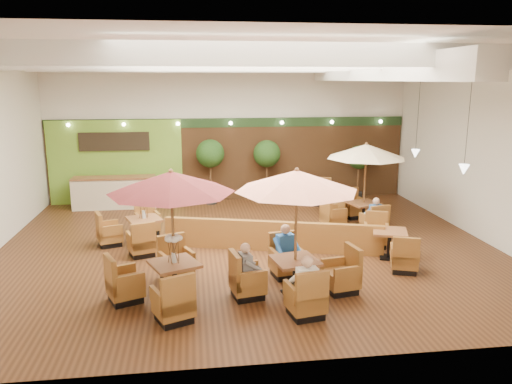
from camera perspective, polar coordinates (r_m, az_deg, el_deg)
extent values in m
plane|color=#381E0F|center=(14.36, -0.93, -6.32)|extent=(14.00, 14.00, 0.00)
cube|color=silver|center=(19.64, -2.98, 7.06)|extent=(14.00, 0.04, 5.50)
cube|color=silver|center=(7.88, 3.99, -1.55)|extent=(14.00, 0.04, 5.50)
cube|color=silver|center=(16.07, 24.75, 4.65)|extent=(0.04, 12.00, 5.50)
cube|color=white|center=(13.59, -1.02, 16.16)|extent=(14.00, 12.00, 0.04)
cube|color=brown|center=(19.73, -2.93, 3.72)|extent=(13.90, 0.10, 3.20)
cube|color=#1E3819|center=(19.54, -2.97, 7.92)|extent=(13.90, 0.12, 0.35)
cube|color=#70A52F|center=(19.82, -15.72, 3.30)|extent=(5.00, 0.08, 3.20)
cube|color=black|center=(19.63, -15.89, 5.57)|extent=(2.60, 0.08, 0.70)
cube|color=white|center=(14.39, 13.37, 13.45)|extent=(0.60, 11.00, 0.60)
cube|color=white|center=(9.62, 1.78, 15.47)|extent=(13.60, 0.12, 0.45)
cube|color=white|center=(12.29, -0.31, 14.89)|extent=(13.60, 0.12, 0.45)
cube|color=white|center=(14.87, -1.60, 14.51)|extent=(13.60, 0.12, 0.45)
cube|color=white|center=(17.56, -2.54, 14.24)|extent=(13.60, 0.12, 0.45)
cylinder|color=black|center=(14.50, 23.20, 8.61)|extent=(0.01, 0.01, 3.20)
cone|color=white|center=(14.67, 22.66, 2.38)|extent=(0.28, 0.28, 0.28)
cylinder|color=black|center=(17.15, 18.11, 9.49)|extent=(0.01, 0.01, 3.20)
cone|color=white|center=(17.30, 17.75, 4.20)|extent=(0.28, 0.28, 0.28)
sphere|color=#FFEAC6|center=(19.76, -20.67, 7.18)|extent=(0.14, 0.14, 0.14)
sphere|color=#FFEAC6|center=(19.41, -14.87, 7.48)|extent=(0.14, 0.14, 0.14)
sphere|color=#FFEAC6|center=(19.26, -8.91, 7.71)|extent=(0.14, 0.14, 0.14)
sphere|color=#FFEAC6|center=(19.31, -2.92, 7.86)|extent=(0.14, 0.14, 0.14)
sphere|color=#FFEAC6|center=(19.57, 2.98, 7.93)|extent=(0.14, 0.14, 0.14)
sphere|color=#FFEAC6|center=(20.03, 8.67, 7.91)|extent=(0.14, 0.14, 0.14)
sphere|color=#FFEAC6|center=(20.67, 14.06, 7.83)|extent=(0.14, 0.14, 0.14)
cube|color=beige|center=(19.25, -15.85, -0.16)|extent=(3.00, 0.70, 1.10)
cube|color=brown|center=(19.13, -15.96, 1.59)|extent=(3.00, 0.75, 0.06)
cube|color=brown|center=(13.98, 1.82, -5.03)|extent=(5.93, 1.85, 0.85)
cube|color=brown|center=(11.01, -9.33, -8.11)|extent=(1.24, 1.24, 0.07)
cylinder|color=black|center=(11.16, -9.26, -9.98)|extent=(0.11, 0.11, 0.74)
cube|color=black|center=(11.31, -9.19, -11.81)|extent=(0.66, 0.66, 0.04)
cube|color=brown|center=(10.22, -9.41, -12.67)|extent=(0.91, 0.91, 0.36)
cube|color=brown|center=(9.84, -10.20, -11.59)|extent=(0.68, 0.37, 0.78)
cube|color=brown|center=(10.03, -11.21, -11.86)|extent=(0.32, 0.60, 0.31)
cube|color=brown|center=(10.23, -7.74, -11.20)|extent=(0.32, 0.60, 0.31)
cube|color=black|center=(10.33, -9.36, -13.96)|extent=(0.81, 0.81, 0.16)
cube|color=brown|center=(12.17, -9.11, -8.40)|extent=(0.91, 0.91, 0.36)
cube|color=brown|center=(12.30, -8.60, -6.49)|extent=(0.68, 0.37, 0.78)
cube|color=brown|center=(12.20, -7.72, -7.17)|extent=(0.32, 0.60, 0.31)
cube|color=brown|center=(11.99, -10.60, -7.65)|extent=(0.32, 0.60, 0.31)
cube|color=black|center=(12.26, -9.07, -9.52)|extent=(0.81, 0.81, 0.16)
cube|color=brown|center=(11.28, -14.72, -10.42)|extent=(0.91, 0.91, 0.36)
cube|color=brown|center=(11.01, -13.50, -9.04)|extent=(0.37, 0.68, 0.78)
cube|color=brown|center=(11.48, -15.24, -8.82)|extent=(0.60, 0.32, 0.31)
cube|color=brown|center=(10.90, -14.31, -9.95)|extent=(0.60, 0.32, 0.31)
cube|color=black|center=(11.38, -14.65, -11.61)|extent=(0.81, 0.81, 0.16)
cylinder|color=brown|center=(10.82, -9.44, -5.18)|extent=(0.06, 0.06, 2.79)
cone|color=#52181A|center=(10.51, -9.68, 1.14)|extent=(2.68, 2.68, 0.45)
sphere|color=brown|center=(10.47, -9.73, 2.37)|extent=(0.10, 0.10, 0.10)
cylinder|color=silver|center=(10.96, -9.36, -7.41)|extent=(0.10, 0.10, 0.22)
cube|color=brown|center=(11.10, 4.51, -7.82)|extent=(1.10, 1.10, 0.07)
cylinder|color=black|center=(11.24, 4.47, -9.68)|extent=(0.11, 0.11, 0.73)
cube|color=black|center=(11.40, 4.44, -11.48)|extent=(0.58, 0.58, 0.04)
cube|color=brown|center=(10.33, 5.69, -12.28)|extent=(0.80, 0.80, 0.36)
cube|color=brown|center=(9.93, 5.81, -11.24)|extent=(0.70, 0.24, 0.78)
cube|color=brown|center=(10.12, 4.02, -11.41)|extent=(0.20, 0.62, 0.31)
cube|color=brown|center=(10.36, 7.38, -10.89)|extent=(0.20, 0.62, 0.31)
cube|color=black|center=(10.44, 5.66, -13.55)|extent=(0.71, 0.71, 0.16)
cube|color=brown|center=(12.23, 3.44, -8.15)|extent=(0.80, 0.80, 0.36)
cube|color=brown|center=(12.39, 3.46, -6.23)|extent=(0.70, 0.24, 0.78)
cube|color=brown|center=(12.27, 4.87, -7.00)|extent=(0.20, 0.62, 0.31)
cube|color=brown|center=(12.04, 2.02, -7.34)|extent=(0.20, 0.62, 0.31)
cube|color=black|center=(12.32, 3.43, -9.26)|extent=(0.71, 0.71, 0.16)
cube|color=brown|center=(11.11, -0.96, -10.34)|extent=(0.80, 0.80, 0.36)
cube|color=brown|center=(10.97, 0.56, -8.78)|extent=(0.24, 0.70, 0.78)
cube|color=brown|center=(11.31, -1.45, -8.70)|extent=(0.62, 0.20, 0.31)
cube|color=brown|center=(10.74, -0.45, -9.90)|extent=(0.62, 0.20, 0.31)
cube|color=black|center=(11.22, -0.95, -11.55)|extent=(0.71, 0.71, 0.16)
cube|color=brown|center=(11.52, 9.68, -9.67)|extent=(0.80, 0.80, 0.36)
cube|color=brown|center=(11.37, 8.28, -8.12)|extent=(0.24, 0.70, 0.78)
cube|color=brown|center=(11.18, 10.50, -9.19)|extent=(0.62, 0.20, 0.31)
cube|color=brown|center=(11.71, 8.99, -8.10)|extent=(0.62, 0.20, 0.31)
cube|color=black|center=(11.62, 9.63, -10.83)|extent=(0.71, 0.71, 0.16)
cylinder|color=brown|center=(10.91, 4.56, -4.92)|extent=(0.06, 0.06, 2.78)
cone|color=#E2886D|center=(10.60, 4.68, 1.32)|extent=(2.67, 2.67, 0.45)
sphere|color=brown|center=(10.56, 4.70, 2.54)|extent=(0.10, 0.10, 0.10)
cube|color=brown|center=(16.55, 12.21, -1.27)|extent=(1.09, 1.09, 0.06)
cylinder|color=black|center=(16.65, 12.15, -2.51)|extent=(0.11, 0.11, 0.70)
cube|color=black|center=(16.75, 12.09, -3.73)|extent=(0.58, 0.58, 0.04)
cube|color=brown|center=(15.76, 13.35, -3.72)|extent=(0.80, 0.80, 0.34)
cube|color=brown|center=(15.41, 13.53, -2.87)|extent=(0.66, 0.26, 0.74)
cube|color=brown|center=(15.53, 12.46, -3.10)|extent=(0.22, 0.59, 0.30)
cube|color=brown|center=(15.87, 14.30, -2.85)|extent=(0.22, 0.59, 0.30)
cube|color=black|center=(15.83, 13.31, -4.56)|extent=(0.71, 0.71, 0.15)
cube|color=brown|center=(17.58, 11.05, -1.89)|extent=(0.80, 0.80, 0.34)
cube|color=brown|center=(17.77, 11.03, -0.68)|extent=(0.66, 0.26, 0.74)
cube|color=brown|center=(17.70, 11.92, -1.13)|extent=(0.22, 0.59, 0.30)
cube|color=brown|center=(17.37, 10.23, -1.32)|extent=(0.22, 0.59, 0.30)
cube|color=black|center=(17.64, 11.02, -2.66)|extent=(0.71, 0.71, 0.15)
cube|color=brown|center=(16.36, 8.81, -2.91)|extent=(0.80, 0.80, 0.34)
cube|color=brown|center=(16.29, 9.82, -1.85)|extent=(0.26, 0.66, 0.74)
cube|color=brown|center=(16.56, 8.30, -1.94)|extent=(0.59, 0.22, 0.30)
cube|color=brown|center=(16.05, 9.39, -2.45)|extent=(0.59, 0.22, 0.30)
cube|color=black|center=(16.43, 8.78, -3.73)|extent=(0.71, 0.71, 0.15)
cylinder|color=brown|center=(16.43, 12.30, 0.63)|extent=(0.06, 0.06, 2.65)
cone|color=beige|center=(16.23, 12.49, 4.58)|extent=(2.54, 2.54, 0.45)
sphere|color=brown|center=(16.20, 12.53, 5.39)|extent=(0.10, 0.10, 0.10)
cube|color=brown|center=(14.77, -12.67, -3.04)|extent=(1.14, 1.14, 0.06)
cylinder|color=black|center=(14.87, -12.60, -4.40)|extent=(0.10, 0.10, 0.69)
cube|color=black|center=(14.98, -12.54, -5.73)|extent=(0.60, 0.60, 0.04)
cube|color=brown|center=(13.95, -12.94, -5.88)|extent=(0.83, 0.83, 0.33)
cube|color=brown|center=(13.62, -13.48, -4.98)|extent=(0.65, 0.32, 0.73)
cube|color=brown|center=(13.82, -14.20, -5.21)|extent=(0.27, 0.57, 0.29)
cube|color=brown|center=(13.95, -11.77, -4.91)|extent=(0.27, 0.57, 0.29)
cube|color=black|center=(14.02, -12.89, -6.81)|extent=(0.74, 0.74, 0.15)
cube|color=brown|center=(15.84, -12.29, -3.60)|extent=(0.83, 0.83, 0.33)
cube|color=brown|center=(15.99, -11.94, -2.25)|extent=(0.65, 0.32, 0.73)
cube|color=brown|center=(15.86, -11.27, -2.74)|extent=(0.27, 0.57, 0.29)
cube|color=brown|center=(15.71, -13.39, -2.99)|extent=(0.27, 0.57, 0.29)
cube|color=black|center=(15.91, -12.25, -4.43)|extent=(0.74, 0.74, 0.15)
cube|color=brown|center=(15.02, -16.38, -4.73)|extent=(0.83, 0.83, 0.33)
cube|color=brown|center=(14.80, -15.53, -3.66)|extent=(0.32, 0.65, 0.73)
cube|color=brown|center=(15.24, -16.65, -3.67)|extent=(0.57, 0.27, 0.29)
cube|color=brown|center=(14.67, -16.21, -4.28)|extent=(0.57, 0.27, 0.29)
cube|color=black|center=(15.09, -16.33, -5.61)|extent=(0.74, 0.74, 0.15)
cylinder|color=silver|center=(14.73, -12.70, -2.51)|extent=(0.10, 0.10, 0.22)
cube|color=brown|center=(13.76, 15.06, -4.40)|extent=(1.11, 1.11, 0.06)
cylinder|color=black|center=(13.86, 14.98, -5.82)|extent=(0.10, 0.10, 0.68)
cube|color=black|center=(13.98, 14.89, -7.22)|extent=(0.59, 0.59, 0.04)
cube|color=brown|center=(13.04, 16.58, -7.44)|extent=(0.81, 0.81, 0.33)
cube|color=brown|center=(12.76, 17.49, -6.49)|extent=(0.63, 0.31, 0.72)
cube|color=brown|center=(12.95, 15.32, -6.54)|extent=(0.26, 0.56, 0.29)
cube|color=brown|center=(13.01, 17.95, -6.63)|extent=(0.26, 0.56, 0.29)
cube|color=black|center=(13.13, 16.51, -8.41)|extent=(0.72, 0.72, 0.14)
cube|color=brown|center=(14.74, 13.53, -4.91)|extent=(0.81, 0.81, 0.33)
cube|color=brown|center=(14.85, 12.93, -3.51)|extent=(0.63, 0.31, 0.72)
cube|color=brown|center=(14.70, 14.73, -4.20)|extent=(0.26, 0.56, 0.29)
cube|color=brown|center=(14.68, 12.41, -4.10)|extent=(0.26, 0.56, 0.29)
cube|color=black|center=(14.82, 13.48, -5.78)|extent=(0.72, 0.72, 0.14)
cube|color=brown|center=(18.10, 8.28, 0.13)|extent=(1.21, 1.21, 0.06)
cylinder|color=black|center=(18.19, 8.25, -1.03)|extent=(0.11, 0.11, 0.71)
cube|color=black|center=(18.28, 8.21, -2.18)|extent=(0.64, 0.64, 0.04)
cube|color=brown|center=(17.25, 9.15, -2.08)|extent=(0.88, 0.88, 0.34)
cube|color=brown|center=(16.97, 9.80, -1.22)|extent=(0.65, 0.37, 0.75)
cube|color=brown|center=(17.24, 8.14, -1.31)|extent=(0.32, 0.58, 0.30)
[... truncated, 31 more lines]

